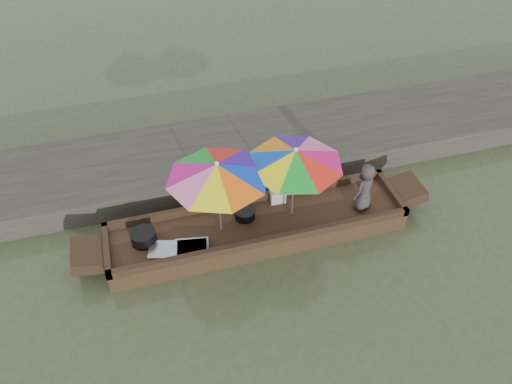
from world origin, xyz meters
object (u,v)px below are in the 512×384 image
object	(u,v)px
tray_scallop	(166,250)
umbrella_bow	(219,198)
vendor	(365,187)
umbrella_stern	(294,184)
supply_bag	(277,195)
charcoal_grill	(245,213)
boat_hull	(257,229)
cooking_pot	(143,237)
tray_crayfish	(192,248)

from	to	relation	value
tray_scallop	umbrella_bow	size ratio (longest dim) A/B	0.33
vendor	umbrella_stern	size ratio (longest dim) A/B	0.60
supply_bag	umbrella_stern	xyz separation A→B (m)	(0.13, -0.44, 0.65)
charcoal_grill	supply_bag	xyz separation A→B (m)	(0.70, 0.25, 0.04)
boat_hull	cooking_pot	distance (m)	2.04
umbrella_bow	umbrella_stern	distance (m)	1.32
boat_hull	umbrella_bow	size ratio (longest dim) A/B	3.15
boat_hull	umbrella_stern	bearing A→B (deg)	0.00
tray_scallop	charcoal_grill	xyz separation A→B (m)	(1.51, 0.43, 0.06)
cooking_pot	umbrella_bow	distance (m)	1.50
cooking_pot	umbrella_stern	world-z (taller)	umbrella_stern
cooking_pot	umbrella_bow	size ratio (longest dim) A/B	0.25
tray_scallop	boat_hull	bearing A→B (deg)	7.88
boat_hull	vendor	bearing A→B (deg)	-4.49
cooking_pot	tray_crayfish	size ratio (longest dim) A/B	0.77
tray_scallop	umbrella_bow	bearing A→B (deg)	12.90
tray_scallop	supply_bag	distance (m)	2.31
umbrella_stern	cooking_pot	bearing A→B (deg)	178.16
vendor	charcoal_grill	bearing A→B (deg)	-41.38
cooking_pot	umbrella_stern	distance (m)	2.75
boat_hull	vendor	xyz separation A→B (m)	(1.96, -0.15, 0.67)
charcoal_grill	umbrella_bow	bearing A→B (deg)	-158.49
charcoal_grill	vendor	world-z (taller)	vendor
charcoal_grill	umbrella_bow	xyz separation A→B (m)	(-0.48, -0.19, 0.69)
supply_bag	umbrella_bow	bearing A→B (deg)	-159.49
tray_scallop	umbrella_stern	world-z (taller)	umbrella_stern
umbrella_stern	charcoal_grill	bearing A→B (deg)	167.11
boat_hull	cooking_pot	bearing A→B (deg)	177.57
umbrella_stern	vendor	bearing A→B (deg)	-6.69
umbrella_bow	umbrella_stern	size ratio (longest dim) A/B	1.04
boat_hull	cooking_pot	xyz separation A→B (m)	(-2.02, 0.09, 0.29)
charcoal_grill	supply_bag	bearing A→B (deg)	19.82
umbrella_bow	tray_crayfish	bearing A→B (deg)	-150.73
tray_crayfish	umbrella_stern	xyz separation A→B (m)	(1.90, 0.33, 0.73)
cooking_pot	tray_crayfish	world-z (taller)	cooking_pot
vendor	umbrella_bow	world-z (taller)	umbrella_bow
boat_hull	tray_scallop	world-z (taller)	tray_scallop
boat_hull	tray_crayfish	bearing A→B (deg)	-165.39
cooking_pot	charcoal_grill	xyz separation A→B (m)	(1.83, 0.11, -0.03)
tray_scallop	vendor	xyz separation A→B (m)	(3.66, 0.08, 0.47)
supply_bag	vendor	size ratio (longest dim) A/B	0.28
cooking_pot	supply_bag	xyz separation A→B (m)	(2.53, 0.36, 0.02)
cooking_pot	umbrella_bow	xyz separation A→B (m)	(1.35, -0.09, 0.66)
boat_hull	umbrella_stern	size ratio (longest dim) A/B	3.28
cooking_pot	vendor	xyz separation A→B (m)	(3.98, -0.24, 0.38)
boat_hull	tray_scallop	bearing A→B (deg)	-172.12
vendor	umbrella_bow	xyz separation A→B (m)	(-2.63, 0.15, 0.28)
tray_scallop	vendor	bearing A→B (deg)	1.26
tray_crayfish	tray_scallop	xyz separation A→B (m)	(-0.44, 0.09, -0.01)
supply_bag	umbrella_stern	bearing A→B (deg)	-73.34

